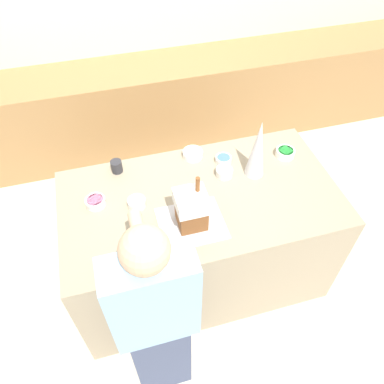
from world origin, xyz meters
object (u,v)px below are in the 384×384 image
Objects in this scene: candy_bowl_near_tray_left at (285,153)px; person at (157,322)px; gingerbread_house at (191,209)px; candy_bowl_center_rear at (137,203)px; candy_bowl_far_left at (224,172)px; candy_bowl_beside_tree at (223,159)px; decorative_tree at (258,149)px; candy_bowl_behind_tray at (193,154)px; candy_bowl_far_right at (95,202)px; mug at (117,166)px; baking_tray at (191,223)px.

person is at bearing -141.28° from candy_bowl_near_tray_left.
gingerbread_house is 3.02× the size of candy_bowl_center_rear.
candy_bowl_far_left reaches higher than candy_bowl_beside_tree.
candy_bowl_far_left is at bearing 52.09° from person.
person is at bearing -136.73° from decorative_tree.
decorative_tree is 3.76× the size of candy_bowl_center_rear.
candy_bowl_far_right is at bearing -159.14° from candy_bowl_behind_tray.
decorative_tree is at bearing 30.07° from gingerbread_house.
candy_bowl_center_rear reaches higher than candy_bowl_far_right.
mug is 1.06m from person.
candy_bowl_far_left reaches higher than candy_bowl_behind_tray.
candy_bowl_behind_tray is 1.27× the size of candy_bowl_beside_tree.
candy_bowl_behind_tray is at bearing 122.43° from candy_bowl_far_left.
mug reaches higher than candy_bowl_far_left.
person is (-0.64, -0.82, -0.12)m from candy_bowl_far_left.
candy_bowl_far_right is at bearing 150.17° from baking_tray.
candy_bowl_near_tray_left is 1.42m from person.
candy_bowl_behind_tray is at bearing 20.86° from candy_bowl_far_right.
gingerbread_house is at bearing -106.52° from candy_bowl_behind_tray.
candy_bowl_center_rear is at bearing -170.74° from candy_bowl_near_tray_left.
candy_bowl_far_right reaches higher than candy_bowl_beside_tree.
baking_tray is 3.44× the size of candy_bowl_far_left.
candy_bowl_near_tray_left reaches higher than candy_bowl_far_right.
candy_bowl_center_rear is 1.30× the size of mug.
person is (-0.67, -0.94, -0.11)m from candy_bowl_beside_tree.
candy_bowl_far_right is 0.08× the size of person.
candy_bowl_beside_tree is at bearing -8.44° from mug.
decorative_tree is 3.39× the size of candy_bowl_far_right.
candy_bowl_beside_tree is (0.64, 0.23, -0.01)m from candy_bowl_center_rear.
candy_bowl_behind_tray is at bearing 65.14° from person.
baking_tray is at bearing -38.39° from candy_bowl_center_rear.
candy_bowl_center_rear is (-0.45, -0.34, 0.00)m from candy_bowl_behind_tray.
candy_bowl_beside_tree reaches higher than baking_tray.
decorative_tree is 2.99× the size of candy_bowl_behind_tray.
candy_bowl_near_tray_left is at bearing 8.33° from candy_bowl_far_left.
candy_bowl_behind_tray is at bearing 0.52° from mug.
person is (-1.11, -0.89, -0.12)m from candy_bowl_near_tray_left.
candy_bowl_behind_tray is at bearing 37.05° from candy_bowl_center_rear.
gingerbread_house is at bearing -38.33° from candy_bowl_center_rear.
mug is 0.05× the size of person.
candy_bowl_behind_tray is at bearing 73.46° from baking_tray.
candy_bowl_behind_tray is 0.22m from candy_bowl_beside_tree.
candy_bowl_far_left is at bearing -106.59° from candy_bowl_beside_tree.
candy_bowl_far_left is at bearing -57.57° from candy_bowl_behind_tray.
person is at bearing -125.57° from candy_bowl_beside_tree.
gingerbread_house is 0.67m from mug.
baking_tray is 0.24× the size of person.
decorative_tree is at bearing -37.47° from candy_bowl_behind_tray.
mug is at bearing 57.06° from candy_bowl_far_right.
candy_bowl_center_rear reaches higher than candy_bowl_behind_tray.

